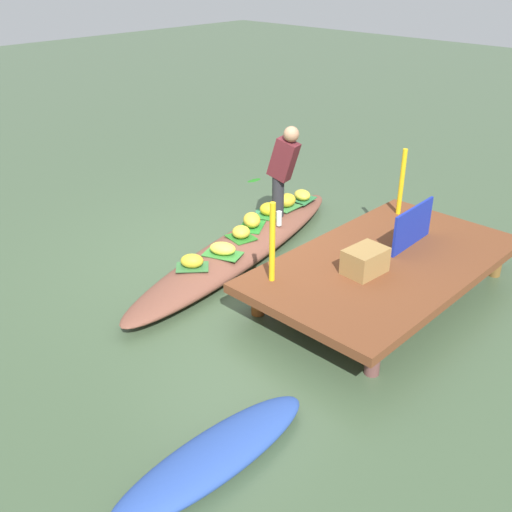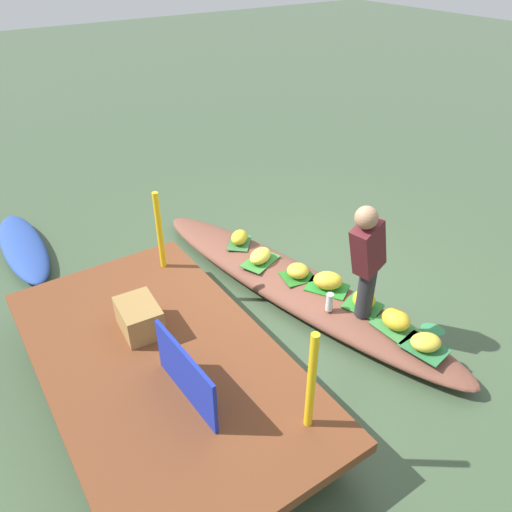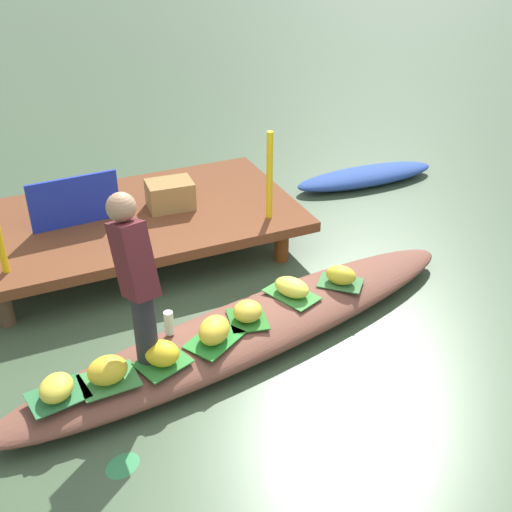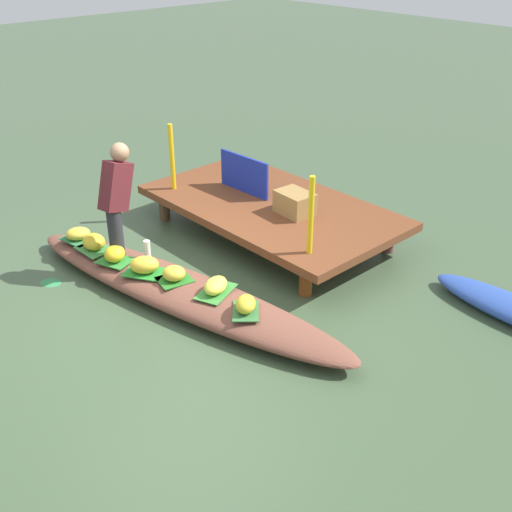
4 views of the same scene
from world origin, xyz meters
name	(u,v)px [view 1 (image 1 of 4)]	position (x,y,z in m)	size (l,w,h in m)	color
canal_water	(241,257)	(0.00, 0.00, 0.00)	(40.00, 40.00, 0.00)	#3E5438
dock_platform	(386,264)	(-0.48, 1.78, 0.37)	(3.20, 1.80, 0.43)	brown
vendor_boat	(241,248)	(0.00, 0.00, 0.12)	(4.22, 0.73, 0.25)	brown
moored_boat	(214,456)	(2.54, 2.27, 0.09)	(1.83, 0.48, 0.19)	#29489B
leaf_mat_0	(269,215)	(-0.79, -0.26, 0.25)	(0.35, 0.29, 0.01)	#2D7D2F
banana_bunch_0	(269,209)	(-0.79, -0.26, 0.34)	(0.25, 0.22, 0.17)	yellow
leaf_mat_1	(241,237)	(-0.03, -0.03, 0.25)	(0.33, 0.29, 0.01)	#287223
banana_bunch_1	(241,232)	(-0.03, -0.03, 0.33)	(0.24, 0.22, 0.15)	gold
leaf_mat_2	(287,206)	(-1.19, -0.29, 0.25)	(0.39, 0.30, 0.01)	#3E8741
banana_bunch_2	(287,200)	(-1.19, -0.29, 0.34)	(0.28, 0.23, 0.18)	gold
leaf_mat_3	(302,199)	(-1.53, -0.30, 0.25)	(0.39, 0.29, 0.01)	#2D723F
banana_bunch_3	(302,195)	(-1.53, -0.30, 0.32)	(0.28, 0.22, 0.14)	gold
leaf_mat_4	(192,267)	(0.90, 0.13, 0.25)	(0.36, 0.25, 0.01)	#366F38
banana_bunch_4	(192,261)	(0.90, 0.13, 0.33)	(0.26, 0.19, 0.16)	gold
leaf_mat_5	(252,226)	(-0.36, -0.16, 0.25)	(0.42, 0.29, 0.01)	#26832B
banana_bunch_5	(252,220)	(-0.36, -0.16, 0.34)	(0.30, 0.22, 0.18)	yellow
leaf_mat_6	(223,254)	(0.44, 0.14, 0.25)	(0.44, 0.27, 0.01)	#398535
banana_bunch_6	(223,249)	(0.44, 0.14, 0.32)	(0.31, 0.21, 0.14)	#ECE146
vendor_person	(283,166)	(-0.89, -0.10, 0.95)	(0.26, 0.44, 1.24)	#28282D
water_bottle	(279,218)	(-0.64, 0.06, 0.34)	(0.07, 0.07, 0.19)	silver
market_banner	(413,226)	(-0.98, 1.78, 0.67)	(0.82, 0.03, 0.48)	#182B9E
railing_post_west	(402,182)	(-1.68, 1.18, 0.86)	(0.06, 0.06, 0.85)	yellow
railing_post_east	(272,242)	(0.72, 1.18, 0.86)	(0.06, 0.06, 0.85)	yellow
produce_crate	(365,261)	(-0.07, 1.77, 0.56)	(0.44, 0.32, 0.27)	olive
drifting_plant_0	(254,180)	(-2.12, -1.83, 0.00)	(0.28, 0.11, 0.01)	#1F6F1A
drifting_plant_1	(262,211)	(-1.25, -0.83, 0.00)	(0.24, 0.19, 0.01)	#32834A
drifting_plant_2	(285,170)	(-2.86, -1.78, 0.00)	(0.23, 0.15, 0.01)	#256115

